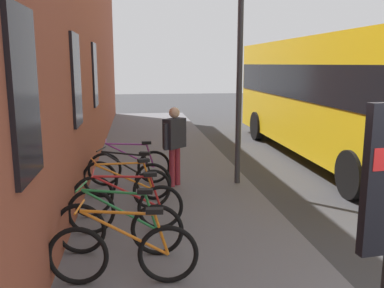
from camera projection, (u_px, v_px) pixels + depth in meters
The scene contains 11 objects.
ground at pixel (304, 193), 8.76m from camera, with size 60.00×60.00×0.00m, color #38383A.
sidewalk_pavement at pixel (166, 171), 10.33m from camera, with size 24.00×3.50×0.12m, color slate.
bicycle_leaning_wall at pixel (124, 253), 4.86m from camera, with size 0.48×1.77×0.97m.
bicycle_by_door at pixel (119, 227), 5.62m from camera, with size 0.50×1.75×0.97m.
bicycle_end_of_row at pixel (127, 208), 6.39m from camera, with size 0.48×1.77×0.97m.
bicycle_nearest_sign at pixel (124, 191), 7.22m from camera, with size 0.64×1.72×0.97m.
bicycle_beside_lamp at pixel (127, 179), 7.98m from camera, with size 0.64×1.72×0.97m.
bicycle_under_window at pixel (130, 167), 8.93m from camera, with size 0.48×1.77×0.97m.
city_bus at pixel (335, 92), 11.47m from camera, with size 10.51×2.68×3.35m.
pedestrian_by_facade at pixel (175, 138), 8.72m from camera, with size 0.50×0.52×1.68m.
street_lamp at pixel (240, 27), 8.51m from camera, with size 0.28×0.28×5.60m.
Camera 1 is at (-2.01, 2.47, 2.68)m, focal length 39.00 mm.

